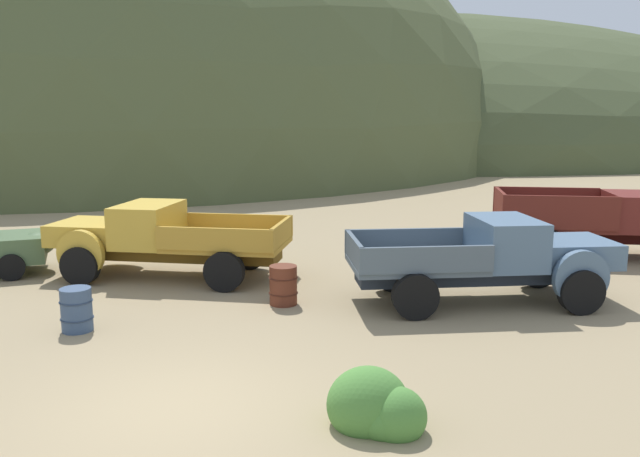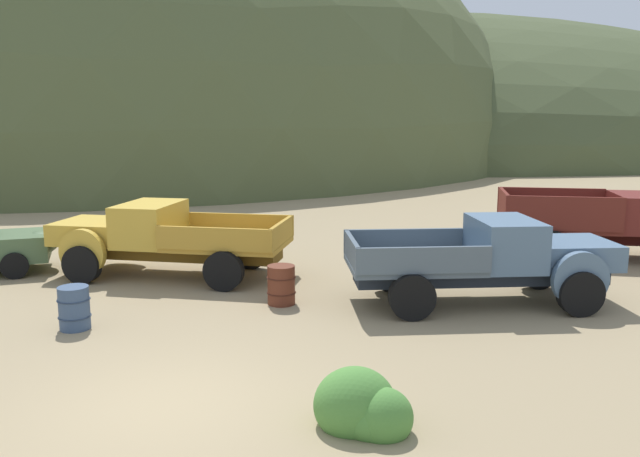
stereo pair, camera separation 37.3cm
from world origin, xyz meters
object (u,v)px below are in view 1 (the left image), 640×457
object	(u,v)px
truck_chalk_blue	(501,258)
oil_drum_spare	(283,285)
truck_faded_yellow	(153,238)
truck_oxblood	(628,223)
oil_drum_by_truck	(77,310)

from	to	relation	value
truck_chalk_blue	oil_drum_spare	distance (m)	4.87
truck_faded_yellow	oil_drum_spare	xyz separation A→B (m)	(3.16, -2.89, -0.57)
truck_oxblood	oil_drum_spare	distance (m)	10.84
truck_chalk_blue	truck_faded_yellow	bearing A→B (deg)	159.01
oil_drum_by_truck	truck_chalk_blue	bearing A→B (deg)	6.06
truck_chalk_blue	oil_drum_spare	bearing A→B (deg)	176.93
oil_drum_spare	truck_chalk_blue	bearing A→B (deg)	-4.17
truck_oxblood	oil_drum_by_truck	bearing A→B (deg)	-146.53
oil_drum_by_truck	truck_oxblood	bearing A→B (deg)	18.54
truck_faded_yellow	truck_oxblood	xyz separation A→B (m)	(13.40, 0.62, 0.01)
oil_drum_spare	oil_drum_by_truck	world-z (taller)	oil_drum_spare
truck_faded_yellow	truck_chalk_blue	bearing A→B (deg)	173.96
truck_chalk_blue	oil_drum_spare	xyz separation A→B (m)	(-4.83, 0.35, -0.55)
truck_faded_yellow	oil_drum_spare	distance (m)	4.32
truck_chalk_blue	oil_drum_by_truck	xyz separation A→B (m)	(-8.92, -0.95, -0.56)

